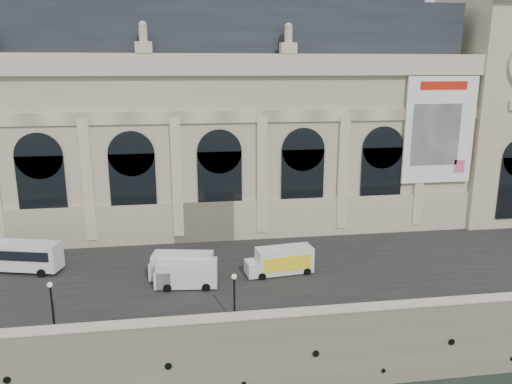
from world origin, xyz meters
The scene contains 11 objects.
quay centered at (0.00, 35.00, 3.00)m, with size 160.00×70.00×6.00m, color gray.
street centered at (0.00, 14.00, 6.03)m, with size 160.00×24.00×0.06m, color #2D2D2D.
parapet centered at (0.00, 0.60, 6.62)m, with size 160.00×1.40×1.21m.
museum centered at (-5.98, 30.86, 19.72)m, with size 69.00×18.70×29.10m.
clock_pavilion centered at (34.00, 27.93, 23.42)m, with size 13.00×14.72×36.70m.
bus_left centered at (-26.37, 15.84, 7.81)m, with size 11.14×4.96×3.22m.
van_b centered at (-8.59, 9.31, 7.34)m, with size 6.09×2.90×2.63m.
van_c centered at (-9.01, 11.17, 7.39)m, with size 6.44×3.40×2.73m.
box_truck centered at (1.22, 11.06, 7.39)m, with size 7.05×3.11×2.76m.
lamp_left centered at (-18.91, 2.51, 8.10)m, with size 0.43×0.43×4.22m.
lamp_right centered at (-4.53, 1.61, 8.17)m, with size 0.44×0.44×4.37m.
Camera 1 is at (-8.35, -35.48, 26.49)m, focal length 35.00 mm.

